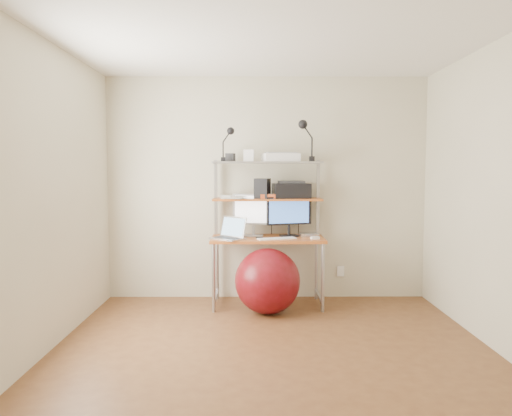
# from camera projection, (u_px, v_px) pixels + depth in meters

# --- Properties ---
(room) EXTENTS (3.60, 3.60, 3.60)m
(room) POSITION_uv_depth(u_px,v_px,m) (273.00, 197.00, 3.86)
(room) COLOR brown
(room) RESTS_ON ground
(computer_desk) EXTENTS (1.20, 0.60, 1.57)m
(computer_desk) POSITION_uv_depth(u_px,v_px,m) (267.00, 217.00, 5.38)
(computer_desk) COLOR #C17125
(computer_desk) RESTS_ON ground
(desktop) EXTENTS (1.20, 0.60, 0.00)m
(desktop) POSITION_uv_depth(u_px,v_px,m) (268.00, 237.00, 5.34)
(desktop) COLOR #C17125
(desktop) RESTS_ON computer_desk
(mid_shelf) EXTENTS (1.18, 0.34, 0.00)m
(mid_shelf) POSITION_uv_depth(u_px,v_px,m) (267.00, 198.00, 5.43)
(mid_shelf) COLOR #C17125
(mid_shelf) RESTS_ON computer_desk
(top_shelf) EXTENTS (1.18, 0.34, 0.00)m
(top_shelf) POSITION_uv_depth(u_px,v_px,m) (267.00, 161.00, 5.40)
(top_shelf) COLOR #A4A3A8
(top_shelf) RESTS_ON computer_desk
(floor) EXTENTS (3.60, 3.60, 0.00)m
(floor) POSITION_uv_depth(u_px,v_px,m) (273.00, 354.00, 3.96)
(floor) COLOR brown
(floor) RESTS_ON ground
(wall_outlet) EXTENTS (0.08, 0.01, 0.12)m
(wall_outlet) POSITION_uv_depth(u_px,v_px,m) (341.00, 271.00, 5.72)
(wall_outlet) COLOR white
(wall_outlet) RESTS_ON room
(monitor_silver) EXTENTS (0.45, 0.17, 0.50)m
(monitor_silver) POSITION_uv_depth(u_px,v_px,m) (253.00, 212.00, 5.41)
(monitor_silver) COLOR #B1B2B6
(monitor_silver) RESTS_ON desktop
(monitor_black) EXTENTS (0.49, 0.20, 0.51)m
(monitor_black) POSITION_uv_depth(u_px,v_px,m) (289.00, 213.00, 5.40)
(monitor_black) COLOR black
(monitor_black) RESTS_ON desktop
(laptop) EXTENTS (0.42, 0.41, 0.29)m
(laptop) POSITION_uv_depth(u_px,v_px,m) (230.00, 234.00, 5.22)
(laptop) COLOR #B7B6BB
(laptop) RESTS_ON desktop
(keyboard) EXTENTS (0.42, 0.24, 0.01)m
(keyboard) POSITION_uv_depth(u_px,v_px,m) (277.00, 239.00, 5.20)
(keyboard) COLOR white
(keyboard) RESTS_ON desktop
(mouse) EXTENTS (0.10, 0.07, 0.02)m
(mouse) POSITION_uv_depth(u_px,v_px,m) (315.00, 238.00, 5.20)
(mouse) COLOR white
(mouse) RESTS_ON desktop
(mac_mini) EXTENTS (0.21, 0.21, 0.04)m
(mac_mini) POSITION_uv_depth(u_px,v_px,m) (308.00, 235.00, 5.42)
(mac_mini) COLOR #B7B6BB
(mac_mini) RESTS_ON desktop
(phone) EXTENTS (0.09, 0.14, 0.01)m
(phone) POSITION_uv_depth(u_px,v_px,m) (260.00, 238.00, 5.22)
(phone) COLOR black
(phone) RESTS_ON desktop
(printer) EXTENTS (0.42, 0.31, 0.19)m
(printer) POSITION_uv_depth(u_px,v_px,m) (291.00, 190.00, 5.46)
(printer) COLOR black
(printer) RESTS_ON mid_shelf
(nas_cube) EXTENTS (0.19, 0.19, 0.22)m
(nas_cube) POSITION_uv_depth(u_px,v_px,m) (262.00, 188.00, 5.40)
(nas_cube) COLOR black
(nas_cube) RESTS_ON mid_shelf
(red_box) EXTENTS (0.18, 0.12, 0.05)m
(red_box) POSITION_uv_depth(u_px,v_px,m) (269.00, 196.00, 5.38)
(red_box) COLOR #BD471E
(red_box) RESTS_ON mid_shelf
(scanner) EXTENTS (0.42, 0.31, 0.10)m
(scanner) POSITION_uv_depth(u_px,v_px,m) (281.00, 157.00, 5.41)
(scanner) COLOR white
(scanner) RESTS_ON top_shelf
(box_white) EXTENTS (0.11, 0.10, 0.13)m
(box_white) POSITION_uv_depth(u_px,v_px,m) (249.00, 156.00, 5.35)
(box_white) COLOR white
(box_white) RESTS_ON top_shelf
(box_grey) EXTENTS (0.11, 0.11, 0.09)m
(box_grey) POSITION_uv_depth(u_px,v_px,m) (230.00, 157.00, 5.43)
(box_grey) COLOR #2B2B2E
(box_grey) RESTS_ON top_shelf
(clip_lamp_left) EXTENTS (0.14, 0.08, 0.36)m
(clip_lamp_left) POSITION_uv_depth(u_px,v_px,m) (229.00, 137.00, 5.27)
(clip_lamp_left) COLOR black
(clip_lamp_left) RESTS_ON top_shelf
(clip_lamp_right) EXTENTS (0.18, 0.10, 0.44)m
(clip_lamp_right) POSITION_uv_depth(u_px,v_px,m) (305.00, 131.00, 5.30)
(clip_lamp_right) COLOR black
(clip_lamp_right) RESTS_ON top_shelf
(exercise_ball) EXTENTS (0.67, 0.67, 0.67)m
(exercise_ball) POSITION_uv_depth(u_px,v_px,m) (268.00, 281.00, 5.06)
(exercise_ball) COLOR maroon
(exercise_ball) RESTS_ON floor
(paper_stack) EXTENTS (0.35, 0.44, 0.03)m
(paper_stack) POSITION_uv_depth(u_px,v_px,m) (233.00, 197.00, 5.44)
(paper_stack) COLOR white
(paper_stack) RESTS_ON mid_shelf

